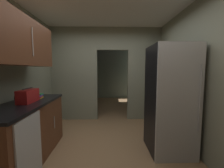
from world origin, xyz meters
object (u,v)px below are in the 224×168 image
(boombox, at_px, (28,96))
(refrigerator, at_px, (170,100))
(dishwasher, at_px, (30,150))
(book_stack, at_px, (38,96))

(boombox, bearing_deg, refrigerator, 4.11)
(dishwasher, distance_m, book_stack, 1.04)
(refrigerator, bearing_deg, boombox, -175.89)
(boombox, xyz_separation_m, book_stack, (0.01, 0.31, -0.06))
(refrigerator, relative_size, boombox, 4.82)
(book_stack, bearing_deg, boombox, -92.38)
(refrigerator, bearing_deg, book_stack, 176.51)
(book_stack, bearing_deg, dishwasher, -72.28)
(refrigerator, height_order, book_stack, refrigerator)
(refrigerator, xyz_separation_m, dishwasher, (-2.07, -0.71, -0.49))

